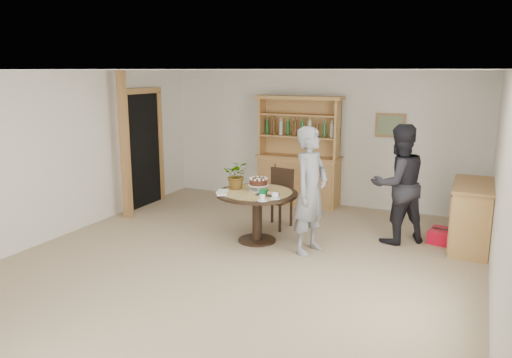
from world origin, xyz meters
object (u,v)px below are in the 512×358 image
object	(u,v)px
hutch	(299,168)
dining_chair	(279,194)
sideboard	(471,216)
adult_person	(398,184)
red_suitcase	(451,238)
dining_table	(257,202)
teen_boy	(311,191)

from	to	relation	value
hutch	dining_chair	size ratio (longest dim) A/B	2.16
sideboard	adult_person	bearing A→B (deg)	-169.81
red_suitcase	dining_chair	bearing A→B (deg)	-164.91
dining_table	teen_boy	world-z (taller)	teen_boy
dining_chair	adult_person	distance (m)	1.90
sideboard	dining_chair	size ratio (longest dim) A/B	1.33
hutch	sideboard	xyz separation A→B (m)	(3.04, -1.24, -0.22)
teen_boy	adult_person	xyz separation A→B (m)	(1.03, 0.93, -0.00)
dining_table	teen_boy	distance (m)	0.90
hutch	red_suitcase	bearing A→B (deg)	-23.38
dining_table	red_suitcase	xyz separation A→B (m)	(2.65, 1.04, -0.50)
teen_boy	red_suitcase	world-z (taller)	teen_boy
hutch	adult_person	xyz separation A→B (m)	(2.03, -1.42, 0.19)
dining_table	dining_chair	bearing A→B (deg)	89.16
sideboard	red_suitcase	size ratio (longest dim) A/B	1.90
sideboard	hutch	bearing A→B (deg)	157.79
sideboard	dining_table	bearing A→B (deg)	-160.68
hutch	red_suitcase	size ratio (longest dim) A/B	3.08
hutch	teen_boy	distance (m)	2.57
sideboard	dining_chair	world-z (taller)	dining_chair
dining_table	red_suitcase	size ratio (longest dim) A/B	1.81
sideboard	dining_table	size ratio (longest dim) A/B	1.05
hutch	red_suitcase	distance (m)	3.11
dining_table	red_suitcase	distance (m)	2.89
sideboard	adult_person	world-z (taller)	adult_person
hutch	adult_person	world-z (taller)	hutch
adult_person	sideboard	bearing A→B (deg)	149.63
sideboard	dining_table	xyz separation A→B (m)	(-2.89, -1.01, 0.13)
dining_table	adult_person	size ratio (longest dim) A/B	0.68
dining_table	dining_chair	size ratio (longest dim) A/B	1.27
adult_person	hutch	bearing A→B (deg)	-75.60
teen_boy	adult_person	world-z (taller)	teen_boy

